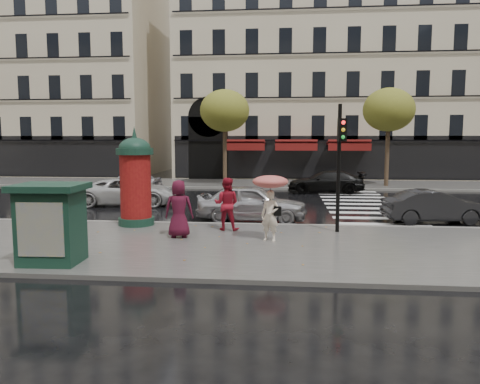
# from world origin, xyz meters

# --- Properties ---
(ground) EXTENTS (160.00, 160.00, 0.00)m
(ground) POSITION_xyz_m (0.00, 0.00, 0.00)
(ground) COLOR black
(ground) RESTS_ON ground
(near_sidewalk) EXTENTS (90.00, 7.00, 0.12)m
(near_sidewalk) POSITION_xyz_m (0.00, -0.50, 0.06)
(near_sidewalk) COLOR #474744
(near_sidewalk) RESTS_ON ground
(far_sidewalk) EXTENTS (90.00, 6.00, 0.12)m
(far_sidewalk) POSITION_xyz_m (0.00, 19.00, 0.06)
(far_sidewalk) COLOR #474744
(far_sidewalk) RESTS_ON ground
(near_kerb) EXTENTS (90.00, 0.25, 0.14)m
(near_kerb) POSITION_xyz_m (0.00, 3.00, 0.07)
(near_kerb) COLOR slate
(near_kerb) RESTS_ON ground
(far_kerb) EXTENTS (90.00, 0.25, 0.14)m
(far_kerb) POSITION_xyz_m (0.00, 16.00, 0.07)
(far_kerb) COLOR slate
(far_kerb) RESTS_ON ground
(zebra_crossing) EXTENTS (3.60, 11.75, 0.01)m
(zebra_crossing) POSITION_xyz_m (6.00, 9.60, 0.01)
(zebra_crossing) COLOR silver
(zebra_crossing) RESTS_ON ground
(bldg_far_corner) EXTENTS (26.00, 14.00, 22.90)m
(bldg_far_corner) POSITION_xyz_m (6.00, 30.00, 11.31)
(bldg_far_corner) COLOR #B7A88C
(bldg_far_corner) RESTS_ON ground
(bldg_far_left) EXTENTS (24.00, 14.00, 22.90)m
(bldg_far_left) POSITION_xyz_m (-22.00, 30.00, 11.31)
(bldg_far_left) COLOR #B7A88C
(bldg_far_left) RESTS_ON ground
(tree_far_left) EXTENTS (3.40, 3.40, 6.64)m
(tree_far_left) POSITION_xyz_m (-2.00, 18.00, 5.17)
(tree_far_left) COLOR #38281C
(tree_far_left) RESTS_ON ground
(tree_far_right) EXTENTS (3.40, 3.40, 6.64)m
(tree_far_right) POSITION_xyz_m (9.00, 18.00, 5.17)
(tree_far_right) COLOR #38281C
(tree_far_right) RESTS_ON ground
(woman_umbrella) EXTENTS (1.11, 1.11, 2.13)m
(woman_umbrella) POSITION_xyz_m (1.74, 0.14, 1.52)
(woman_umbrella) COLOR #F5E2CA
(woman_umbrella) RESTS_ON near_sidewalk
(woman_red) EXTENTS (0.97, 0.80, 1.84)m
(woman_red) POSITION_xyz_m (0.17, 1.74, 1.04)
(woman_red) COLOR maroon
(woman_red) RESTS_ON near_sidewalk
(man_burgundy) EXTENTS (0.97, 0.69, 1.87)m
(man_burgundy) POSITION_xyz_m (-1.21, 0.39, 1.06)
(man_burgundy) COLOR #450D20
(man_burgundy) RESTS_ON near_sidewalk
(morris_column) EXTENTS (1.35, 1.35, 3.64)m
(morris_column) POSITION_xyz_m (-3.29, 2.40, 1.86)
(morris_column) COLOR #133225
(morris_column) RESTS_ON near_sidewalk
(traffic_light) EXTENTS (0.31, 0.42, 4.34)m
(traffic_light) POSITION_xyz_m (4.02, 1.72, 2.75)
(traffic_light) COLOR black
(traffic_light) RESTS_ON near_sidewalk
(newsstand) EXTENTS (1.76, 1.50, 2.05)m
(newsstand) POSITION_xyz_m (-3.76, -3.00, 1.17)
(newsstand) COLOR #133225
(newsstand) RESTS_ON near_sidewalk
(car_silver) EXTENTS (4.49, 2.05, 1.49)m
(car_silver) POSITION_xyz_m (0.89, 4.20, 0.75)
(car_silver) COLOR #AEAEB3
(car_silver) RESTS_ON ground
(car_darkgrey) EXTENTS (4.05, 1.81, 1.29)m
(car_darkgrey) POSITION_xyz_m (8.06, 4.55, 0.65)
(car_darkgrey) COLOR black
(car_darkgrey) RESTS_ON ground
(car_white) EXTENTS (5.10, 2.79, 1.36)m
(car_white) POSITION_xyz_m (-5.55, 8.15, 0.68)
(car_white) COLOR #BDBDBD
(car_white) RESTS_ON ground
(car_black) EXTENTS (4.62, 1.91, 1.34)m
(car_black) POSITION_xyz_m (4.66, 14.42, 0.67)
(car_black) COLOR black
(car_black) RESTS_ON ground
(car_far_silver) EXTENTS (4.01, 2.04, 1.31)m
(car_far_silver) POSITION_xyz_m (-7.35, 13.73, 0.65)
(car_far_silver) COLOR silver
(car_far_silver) RESTS_ON ground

